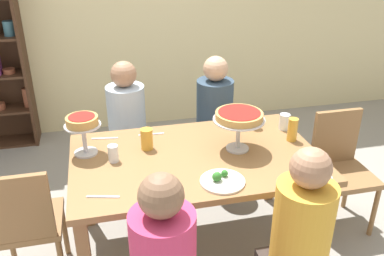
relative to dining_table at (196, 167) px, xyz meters
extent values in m
plane|color=gray|center=(0.00, 0.00, -0.65)|extent=(12.00, 12.00, 0.00)
cube|color=olive|center=(0.00, 0.00, 0.07)|extent=(1.57, 0.98, 0.04)
cube|color=olive|center=(0.73, -0.43, -0.30)|extent=(0.07, 0.07, 0.70)
cube|color=olive|center=(-0.73, 0.43, -0.30)|extent=(0.07, 0.07, 0.70)
cube|color=olive|center=(0.73, 0.43, -0.30)|extent=(0.07, 0.07, 0.70)
cube|color=#422819|center=(-1.24, 1.98, 0.45)|extent=(0.03, 0.30, 2.20)
cylinder|color=brown|center=(-1.28, 1.98, -0.16)|extent=(0.08, 0.08, 0.20)
cylinder|color=brown|center=(-1.40, 1.98, 0.13)|extent=(0.12, 0.12, 0.04)
cylinder|color=#3D7084|center=(-1.33, 1.98, 0.54)|extent=(0.11, 0.11, 0.14)
sphere|color=#846047|center=(-0.35, -0.82, 0.40)|extent=(0.20, 0.20, 0.20)
cube|color=#382D28|center=(0.35, 0.78, -0.43)|extent=(0.34, 0.34, 0.45)
cylinder|color=#33475B|center=(0.35, 0.78, 0.05)|extent=(0.30, 0.30, 0.50)
sphere|color=tan|center=(0.35, 0.78, 0.40)|extent=(0.20, 0.20, 0.20)
cube|color=#382D28|center=(-0.37, 0.81, -0.43)|extent=(0.34, 0.34, 0.45)
cylinder|color=silver|center=(-0.37, 0.81, 0.05)|extent=(0.30, 0.30, 0.50)
sphere|color=#A87A5B|center=(-0.37, 0.81, 0.40)|extent=(0.20, 0.20, 0.20)
cylinder|color=gold|center=(0.36, -0.76, 0.05)|extent=(0.30, 0.30, 0.50)
sphere|color=#A87A5B|center=(0.36, -0.76, 0.40)|extent=(0.20, 0.20, 0.20)
cube|color=olive|center=(1.11, -0.01, -0.22)|extent=(0.40, 0.40, 0.04)
cube|color=olive|center=(1.11, 0.17, 0.01)|extent=(0.36, 0.04, 0.42)
cylinder|color=olive|center=(1.28, -0.18, -0.45)|extent=(0.04, 0.04, 0.41)
cylinder|color=olive|center=(0.93, -0.18, -0.45)|extent=(0.04, 0.04, 0.41)
cylinder|color=olive|center=(1.28, 0.17, -0.45)|extent=(0.04, 0.04, 0.41)
cylinder|color=olive|center=(0.93, 0.17, -0.45)|extent=(0.04, 0.04, 0.41)
cube|color=olive|center=(-1.06, -0.04, -0.22)|extent=(0.40, 0.40, 0.04)
cube|color=olive|center=(-1.06, -0.22, 0.01)|extent=(0.36, 0.04, 0.42)
cylinder|color=olive|center=(-1.23, 0.14, -0.45)|extent=(0.04, 0.04, 0.41)
cylinder|color=olive|center=(-0.88, 0.14, -0.45)|extent=(0.04, 0.04, 0.41)
cylinder|color=silver|center=(0.29, 0.02, 0.09)|extent=(0.15, 0.15, 0.01)
cylinder|color=silver|center=(0.29, 0.02, 0.20)|extent=(0.03, 0.03, 0.20)
cylinder|color=silver|center=(0.29, 0.02, 0.30)|extent=(0.33, 0.33, 0.01)
cylinder|color=tan|center=(0.29, 0.02, 0.33)|extent=(0.30, 0.30, 0.04)
cylinder|color=maroon|center=(0.29, 0.02, 0.35)|extent=(0.27, 0.27, 0.00)
cylinder|color=silver|center=(-0.68, 0.19, 0.09)|extent=(0.15, 0.15, 0.01)
cylinder|color=silver|center=(-0.68, 0.19, 0.19)|extent=(0.03, 0.03, 0.18)
cylinder|color=silver|center=(-0.68, 0.19, 0.29)|extent=(0.23, 0.23, 0.01)
cylinder|color=tan|center=(-0.68, 0.19, 0.32)|extent=(0.20, 0.20, 0.05)
cylinder|color=maroon|center=(-0.68, 0.19, 0.35)|extent=(0.16, 0.16, 0.00)
cylinder|color=white|center=(0.08, -0.33, 0.09)|extent=(0.26, 0.26, 0.01)
sphere|color=#2D7028|center=(0.05, -0.33, 0.12)|extent=(0.04, 0.04, 0.04)
sphere|color=#2D7028|center=(0.10, -0.30, 0.12)|extent=(0.04, 0.04, 0.04)
sphere|color=#2D7028|center=(0.05, -0.33, 0.13)|extent=(0.05, 0.05, 0.05)
sphere|color=#2D7028|center=(0.04, -0.33, 0.13)|extent=(0.05, 0.05, 0.05)
cylinder|color=white|center=(0.61, -0.42, 0.09)|extent=(0.21, 0.21, 0.01)
sphere|color=#2D7028|center=(0.62, -0.42, 0.13)|extent=(0.06, 0.06, 0.06)
sphere|color=#2D7028|center=(0.61, -0.41, 0.13)|extent=(0.06, 0.06, 0.06)
cylinder|color=gold|center=(0.51, 0.31, 0.16)|extent=(0.07, 0.07, 0.14)
cylinder|color=gold|center=(0.69, 0.06, 0.17)|extent=(0.07, 0.07, 0.16)
cylinder|color=gold|center=(-0.29, 0.17, 0.16)|extent=(0.08, 0.08, 0.14)
cylinder|color=white|center=(0.71, 0.23, 0.15)|extent=(0.08, 0.08, 0.12)
cylinder|color=white|center=(-0.51, 0.05, 0.14)|extent=(0.06, 0.06, 0.11)
cube|color=silver|center=(-0.23, 0.36, 0.09)|extent=(0.18, 0.02, 0.00)
cube|color=silver|center=(-0.60, -0.32, 0.09)|extent=(0.18, 0.06, 0.00)
cube|color=silver|center=(-0.55, 0.38, 0.09)|extent=(0.18, 0.04, 0.00)
camera|label=1|loc=(-0.56, -2.25, 1.41)|focal=38.98mm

